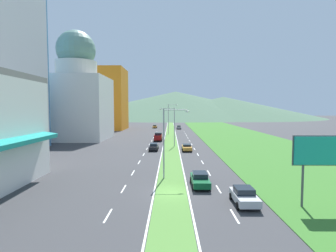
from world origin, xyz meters
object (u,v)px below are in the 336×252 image
Objects in this scene: car_0 at (200,179)px; car_3 at (154,147)px; car_5 at (187,147)px; car_2 at (179,127)px; street_lamp_far at (169,117)px; car_1 at (155,126)px; street_lamp_near at (167,138)px; billboard_roadside at (327,154)px; pickup_truck_0 at (158,137)px; street_lamp_mid at (173,124)px; car_4 at (244,196)px.

car_3 is (-6.75, 25.21, -0.02)m from car_0.
car_5 is at bearing 179.82° from car_0.
street_lamp_far is at bearing -9.40° from car_2.
car_1 is at bearing -170.67° from car_5.
street_lamp_near is at bearing -2.93° from car_2.
street_lamp_far reaches higher than street_lamp_near.
car_3 is (-16.99, 31.45, -4.01)m from billboard_roadside.
pickup_truck_0 is (-6.60, 41.66, 0.22)m from car_0.
car_0 is at bearing 148.61° from billboard_roadside.
street_lamp_mid is at bearing -172.58° from car_1.
car_1 is (-6.59, 29.58, -5.03)m from street_lamp_far.
car_2 is at bearing 87.07° from street_lamp_near.
car_2 reaches higher than car_3.
billboard_roadside is (13.89, -64.03, -1.01)m from street_lamp_far.
car_1 reaches higher than car_5.
car_0 is at bearing -39.20° from street_lamp_near.
street_lamp_near is 1.84× the size of car_1.
street_lamp_far is at bearing -5.44° from car_3.
car_0 is at bearing -84.70° from street_lamp_mid.
street_lamp_mid is 1.87× the size of car_3.
car_2 is 40.59m from pickup_truck_0.
car_2 is at bearing 96.45° from billboard_roadside.
street_lamp_mid reaches higher than car_4.
car_1 is at bearing 4.55° from pickup_truck_0.
billboard_roadside is at bearing -167.66° from car_1.
street_lamp_near is at bearing -140.31° from car_4.
street_lamp_mid reaches higher than car_1.
car_5 is (0.08, 24.58, -0.06)m from car_0.
car_0 is (2.82, -30.40, -4.39)m from street_lamp_mid.
car_5 is 0.85× the size of pickup_truck_0.
street_lamp_mid reaches higher than street_lamp_near.
car_1 is at bearing 3.21° from car_3.
billboard_roadside is 50.92m from pickup_truck_0.
street_lamp_far reaches higher than billboard_roadside.
car_3 is 6.86m from car_5.
street_lamp_mid is 7.88m from car_5.
car_4 is at bearing 2.02° from car_2.
car_1 is at bearing 97.42° from street_lamp_mid.
car_4 is (13.61, -92.87, 0.03)m from car_1.
car_3 is at bearing -95.21° from car_5.
car_0 is 6.46m from car_4.
street_lamp_near is 1.36× the size of billboard_roadside.
billboard_roadside is 88.55m from car_2.
billboard_roadside is 1.34× the size of car_3.
street_lamp_mid is at bearing -161.44° from pickup_truck_0.
pickup_truck_0 reaches higher than car_0.
pickup_truck_0 is at bearing -175.45° from car_1.
car_2 is 1.01× the size of car_3.
car_0 is at bearing -165.01° from car_3.
street_lamp_mid is 30.84m from car_0.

